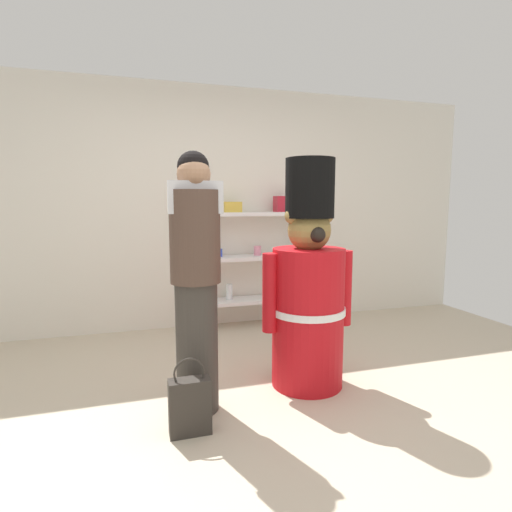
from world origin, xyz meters
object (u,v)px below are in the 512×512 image
Objects in this scene: teddy_bear_guard at (308,293)px; merchandise_shelf at (259,252)px; person_shopper at (196,278)px; shopping_bag at (190,405)px.

merchandise_shelf is at bearing 86.13° from teddy_bear_guard.
person_shopper is 0.76m from shopping_bag.
teddy_bear_guard is at bearing 24.22° from shopping_bag.
merchandise_shelf is 0.95× the size of person_shopper.
shopping_bag is (-1.04, -1.99, -0.65)m from merchandise_shelf.
teddy_bear_guard is (-0.11, -1.57, -0.12)m from merchandise_shelf.
shopping_bag is at bearing -117.64° from merchandise_shelf.
merchandise_shelf is at bearing 62.36° from shopping_bag.
merchandise_shelf is 1.58m from teddy_bear_guard.
person_shopper reaches higher than merchandise_shelf.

